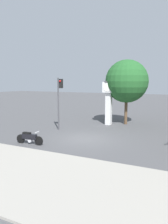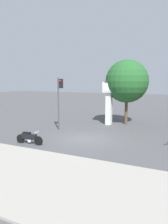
{
  "view_description": "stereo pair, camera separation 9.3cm",
  "coord_description": "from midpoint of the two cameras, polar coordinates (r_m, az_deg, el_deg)",
  "views": [
    {
      "loc": [
        6.86,
        -14.52,
        4.36
      ],
      "look_at": [
        -1.1,
        2.04,
        1.73
      ],
      "focal_mm": 35.0,
      "sensor_mm": 36.0,
      "label": 1
    },
    {
      "loc": [
        6.95,
        -14.48,
        4.36
      ],
      "look_at": [
        -1.1,
        2.04,
        1.73
      ],
      "focal_mm": 35.0,
      "sensor_mm": 36.0,
      "label": 2
    }
  ],
  "objects": [
    {
      "name": "sidewalk_strip",
      "position": [
        11.13,
        -15.56,
        -14.95
      ],
      "size": [
        36.0,
        6.0,
        0.1
      ],
      "color": "#9E998E",
      "rests_on": "ground_plane"
    },
    {
      "name": "ground_plane",
      "position": [
        16.64,
        0.5,
        -7.05
      ],
      "size": [
        120.0,
        120.0,
        0.0
      ],
      "primitive_type": "plane",
      "color": "#4C4C4F"
    },
    {
      "name": "clock_tower",
      "position": [
        21.75,
        6.67,
        4.43
      ],
      "size": [
        1.24,
        1.24,
        4.47
      ],
      "color": "white",
      "rests_on": "ground_plane"
    },
    {
      "name": "traffic_light",
      "position": [
        19.29,
        -6.26,
        4.54
      ],
      "size": [
        0.5,
        0.35,
        4.63
      ],
      "color": "#47474C",
      "rests_on": "ground_plane"
    },
    {
      "name": "street_tree",
      "position": [
        22.19,
        11.27,
        7.86
      ],
      "size": [
        4.25,
        4.25,
        6.44
      ],
      "color": "brown",
      "rests_on": "ground_plane"
    },
    {
      "name": "motorcycle",
      "position": [
        15.69,
        -13.95,
        -6.54
      ],
      "size": [
        2.11,
        0.46,
        0.93
      ],
      "rotation": [
        0.0,
        0.0,
        0.07
      ],
      "color": "black",
      "rests_on": "ground_plane"
    }
  ]
}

